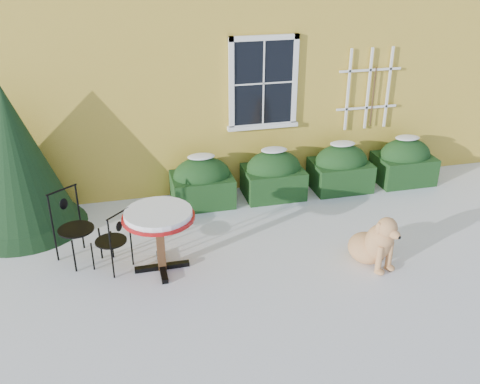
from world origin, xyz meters
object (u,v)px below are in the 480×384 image
object	(u,v)px
patio_chair_near	(113,240)
patio_chair_far	(74,226)
evergreen_shrub	(16,173)
bistro_table	(159,221)
dog	(375,243)

from	to	relation	value
patio_chair_near	patio_chair_far	size ratio (longest dim) A/B	0.87
evergreen_shrub	patio_chair_far	world-z (taller)	evergreen_shrub
bistro_table	patio_chair_near	world-z (taller)	patio_chair_near
dog	bistro_table	bearing A→B (deg)	151.06
patio_chair_far	dog	world-z (taller)	patio_chair_far
bistro_table	patio_chair_far	size ratio (longest dim) A/B	0.93
patio_chair_far	dog	bearing A→B (deg)	-51.94
patio_chair_near	bistro_table	bearing A→B (deg)	120.10
dog	evergreen_shrub	bearing A→B (deg)	136.96
patio_chair_near	patio_chair_far	world-z (taller)	patio_chair_far
evergreen_shrub	dog	size ratio (longest dim) A/B	2.48
bistro_table	patio_chair_near	xyz separation A→B (m)	(-0.64, 0.18, -0.31)
evergreen_shrub	patio_chair_far	size ratio (longest dim) A/B	2.20
patio_chair_far	dog	size ratio (longest dim) A/B	1.13
patio_chair_near	dog	bearing A→B (deg)	123.48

